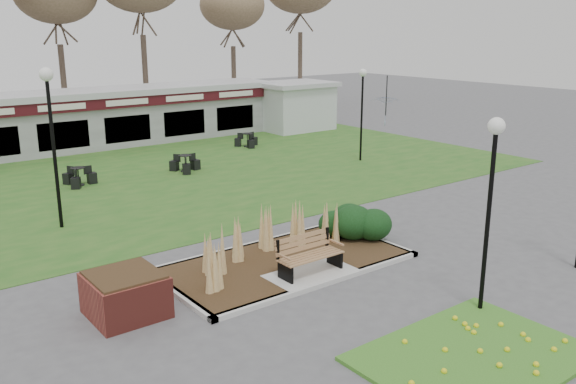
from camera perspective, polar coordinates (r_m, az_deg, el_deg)
ground at (r=15.02m, az=2.50°, el=-8.18°), size 100.00×100.00×0.00m
lawn at (r=24.95m, az=-15.46°, el=0.84°), size 34.00×16.00×0.02m
flower_bed at (r=12.21m, az=16.95°, el=-14.35°), size 4.20×3.00×0.16m
planting_bed at (r=16.62m, az=2.91°, el=-4.49°), size 6.75×3.40×1.27m
park_bench at (r=14.98m, az=1.92°, el=-5.81°), size 1.70×0.66×0.93m
brick_planter at (r=13.54m, az=-14.96°, el=-9.22°), size 1.50×1.50×0.95m
food_pavilion at (r=32.09m, az=-21.12°, el=6.15°), size 24.60×3.40×2.90m
service_hut at (r=36.56m, az=0.66°, el=8.11°), size 4.40×3.40×2.83m
lamp_post_near_left at (r=13.08m, az=18.57°, el=1.68°), size 0.35×0.35×4.22m
lamp_post_mid_right at (r=19.22m, az=-21.37°, el=6.90°), size 0.40×0.40×4.84m
lamp_post_far_right at (r=27.82m, az=6.97°, el=9.06°), size 0.35×0.35×4.17m
bistro_set_a at (r=24.91m, az=-18.99°, el=1.12°), size 1.16×1.33×0.71m
bistro_set_c at (r=31.40m, az=-3.82°, el=4.68°), size 1.25×1.23×0.68m
bistro_set_d at (r=26.21m, az=-9.58°, el=2.41°), size 1.23×1.33×0.71m
patio_umbrella at (r=34.56m, az=9.14°, el=7.51°), size 2.31×2.34×2.28m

